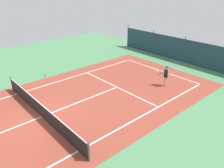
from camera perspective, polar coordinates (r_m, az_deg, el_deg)
ground_plane at (r=14.67m, az=-17.60°, el=-8.06°), size 36.00×36.00×0.00m
court_surface at (r=14.67m, az=-17.60°, el=-8.05°), size 11.02×26.60×0.01m
tennis_net at (r=14.41m, az=-17.86°, el=-6.35°), size 10.12×0.10×1.10m
back_fence at (r=24.74m, az=18.37°, el=7.17°), size 16.30×0.98×2.70m
tennis_player at (r=18.07m, az=13.77°, el=2.31°), size 0.83×0.67×1.64m
tennis_ball_near_player at (r=18.17m, az=-0.10°, el=-0.01°), size 0.07×0.07×0.07m
tennis_ball_midcourt at (r=18.21m, az=7.34°, el=-0.17°), size 0.07×0.07×0.07m
water_bottle at (r=20.58m, az=-16.84°, el=2.23°), size 0.08×0.08×0.24m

